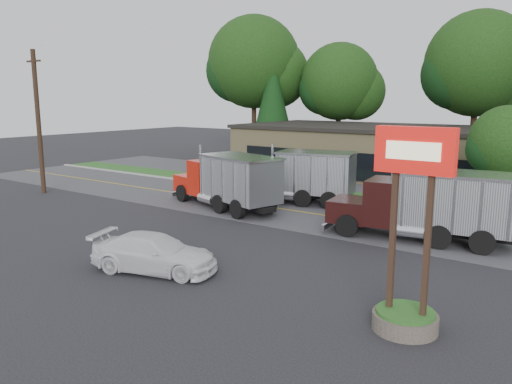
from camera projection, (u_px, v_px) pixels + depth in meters
ground at (197, 248)px, 22.72m from camera, size 140.00×140.00×0.00m
road at (299, 212)px, 29.90m from camera, size 60.00×8.00×0.02m
center_line at (299, 212)px, 29.90m from camera, size 60.00×0.12×0.01m
curb at (331, 200)px, 33.25m from camera, size 60.00×0.30×0.12m
grass_verge at (343, 196)px, 34.69m from camera, size 60.00×3.40×0.03m
far_parking at (372, 186)px, 38.68m from camera, size 60.00×7.00×0.02m
strip_mall at (424, 155)px, 41.95m from camera, size 32.00×12.00×4.00m
utility_pole at (38, 122)px, 34.89m from camera, size 1.60×0.32×10.00m
bilo_sign at (408, 264)px, 14.33m from camera, size 2.20×1.90×5.95m
tree_far_a at (256, 67)px, 57.82m from camera, size 11.29×10.63×16.11m
tree_far_b at (341, 85)px, 54.09m from camera, size 8.85×8.33×12.62m
tree_far_c at (480, 69)px, 45.83m from camera, size 10.24×9.64×14.61m
evergreen_left at (273, 102)px, 54.66m from camera, size 5.05×5.05×11.48m
tree_verge at (508, 146)px, 28.21m from camera, size 4.45×4.18×6.34m
dump_truck_red at (229, 180)px, 30.37m from camera, size 8.91×4.71×3.36m
dump_truck_blue at (299, 175)px, 32.12m from camera, size 8.37×4.32×3.36m
dump_truck_maroon at (430, 204)px, 23.48m from camera, size 8.79×3.68×3.36m
rally_car at (155, 253)px, 19.55m from camera, size 5.45×3.51×1.47m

